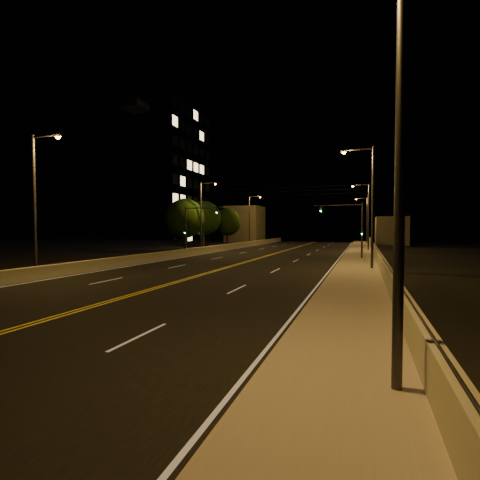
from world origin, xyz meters
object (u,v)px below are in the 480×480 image
(streetlight_0, at_px, (386,117))
(streetlight_3, at_px, (366,218))
(tree_1, at_px, (204,218))
(traffic_signal_left, at_px, (193,225))
(streetlight_1, at_px, (369,200))
(tree_0, at_px, (185,218))
(streetlight_5, at_px, (203,212))
(streetlight_6, at_px, (251,217))
(building_tower, at_px, (135,178))
(streetlight_4, at_px, (37,196))
(tree_2, at_px, (227,222))
(traffic_signal_right, at_px, (352,224))
(streetlight_2, at_px, (367,213))

(streetlight_0, height_order, streetlight_3, same)
(tree_1, bearing_deg, traffic_signal_left, -68.65)
(streetlight_1, bearing_deg, tree_0, 147.72)
(streetlight_5, bearing_deg, streetlight_6, 90.00)
(building_tower, bearing_deg, tree_1, 3.54)
(streetlight_4, distance_m, building_tower, 42.29)
(streetlight_4, bearing_deg, tree_2, 95.06)
(streetlight_4, relative_size, streetlight_6, 1.00)
(tree_2, bearing_deg, building_tower, -151.94)
(traffic_signal_right, bearing_deg, streetlight_6, 126.57)
(streetlight_3, xyz_separation_m, traffic_signal_right, (-1.54, -38.11, -1.76))
(streetlight_2, distance_m, traffic_signal_right, 14.39)
(streetlight_0, relative_size, building_tower, 0.37)
(tree_0, xyz_separation_m, tree_1, (-2.31, 11.02, 0.34))
(streetlight_1, height_order, streetlight_3, same)
(streetlight_5, bearing_deg, tree_2, 101.75)
(streetlight_6, relative_size, traffic_signal_right, 1.61)
(streetlight_3, distance_m, traffic_signal_right, 38.18)
(streetlight_3, height_order, tree_0, streetlight_3)
(streetlight_1, height_order, tree_0, streetlight_1)
(streetlight_2, height_order, streetlight_6, same)
(tree_1, bearing_deg, streetlight_6, 60.55)
(streetlight_1, distance_m, tree_0, 29.22)
(streetlight_3, relative_size, streetlight_5, 1.00)
(streetlight_6, bearing_deg, traffic_signal_right, -53.43)
(streetlight_4, height_order, tree_1, streetlight_4)
(streetlight_5, xyz_separation_m, tree_1, (-5.53, 11.92, -0.43))
(tree_0, bearing_deg, tree_1, 101.83)
(tree_0, xyz_separation_m, tree_2, (-0.77, 18.29, -0.20))
(streetlight_0, height_order, traffic_signal_left, streetlight_0)
(streetlight_2, distance_m, streetlight_4, 41.03)
(streetlight_0, distance_m, streetlight_3, 69.33)
(streetlight_5, bearing_deg, streetlight_4, -90.00)
(traffic_signal_right, relative_size, tree_1, 0.74)
(traffic_signal_right, height_order, building_tower, building_tower)
(streetlight_0, relative_size, streetlight_2, 1.00)
(streetlight_1, distance_m, streetlight_3, 47.66)
(streetlight_6, height_order, traffic_signal_left, streetlight_6)
(traffic_signal_right, bearing_deg, tree_0, 165.35)
(streetlight_1, xyz_separation_m, streetlight_2, (0.00, 23.75, 0.00))
(streetlight_6, bearing_deg, tree_1, -119.45)
(streetlight_0, height_order, building_tower, building_tower)
(tree_1, bearing_deg, streetlight_5, -65.10)
(streetlight_2, relative_size, streetlight_6, 1.00)
(streetlight_3, xyz_separation_m, building_tower, (-40.69, -21.89, 7.13))
(streetlight_4, relative_size, traffic_signal_right, 1.61)
(streetlight_2, distance_m, streetlight_6, 24.94)
(streetlight_0, bearing_deg, tree_1, 119.22)
(streetlight_0, xyz_separation_m, tree_1, (-27.01, 48.29, -0.43))
(streetlight_6, distance_m, traffic_signal_right, 33.50)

